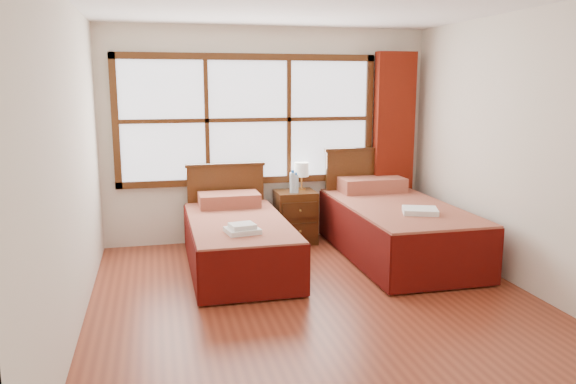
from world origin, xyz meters
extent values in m
plane|color=brown|center=(0.00, 0.00, 0.00)|extent=(4.50, 4.50, 0.00)
plane|color=silver|center=(0.00, 2.25, 1.30)|extent=(4.00, 0.00, 4.00)
plane|color=silver|center=(-2.00, 0.00, 1.30)|extent=(0.00, 4.50, 4.50)
plane|color=silver|center=(2.00, 0.00, 1.30)|extent=(0.00, 4.50, 4.50)
cube|color=white|center=(-0.25, 2.22, 1.50)|extent=(3.00, 0.02, 1.40)
cube|color=#4A2710|center=(-0.25, 2.20, 0.76)|extent=(3.16, 0.06, 0.08)
cube|color=#4A2710|center=(-0.25, 2.20, 2.24)|extent=(3.16, 0.06, 0.08)
cube|color=#4A2710|center=(-1.79, 2.20, 1.50)|extent=(0.08, 0.06, 1.56)
cube|color=#4A2710|center=(1.29, 2.20, 1.50)|extent=(0.08, 0.06, 1.56)
cube|color=#4A2710|center=(-0.75, 2.20, 1.50)|extent=(0.05, 0.05, 1.40)
cube|color=#4A2710|center=(0.25, 2.20, 1.50)|extent=(0.05, 0.05, 1.40)
cube|color=#4A2710|center=(-0.25, 2.20, 1.50)|extent=(3.00, 0.05, 0.05)
cube|color=maroon|center=(1.60, 2.11, 1.17)|extent=(0.50, 0.16, 2.30)
cube|color=#40210D|center=(-0.55, 1.13, 0.14)|extent=(0.88, 1.77, 0.29)
cube|color=maroon|center=(-0.55, 1.13, 0.41)|extent=(0.99, 1.96, 0.24)
cube|color=#530C08|center=(-1.05, 1.13, 0.26)|extent=(0.03, 1.96, 0.49)
cube|color=#530C08|center=(-0.05, 1.13, 0.26)|extent=(0.03, 1.96, 0.49)
cube|color=#530C08|center=(-0.55, 0.15, 0.26)|extent=(0.99, 0.03, 0.49)
cube|color=maroon|center=(-0.55, 1.84, 0.61)|extent=(0.69, 0.40, 0.15)
cube|color=#4A2710|center=(-0.55, 2.14, 0.48)|extent=(0.92, 0.06, 0.96)
cube|color=#40210D|center=(-0.55, 2.14, 0.97)|extent=(0.96, 0.08, 0.04)
cube|color=#40210D|center=(1.25, 1.13, 0.17)|extent=(1.01, 2.03, 0.33)
cube|color=maroon|center=(1.25, 1.13, 0.47)|extent=(1.13, 2.25, 0.28)
cube|color=#530C08|center=(0.68, 1.13, 0.30)|extent=(0.03, 2.25, 0.56)
cube|color=#530C08|center=(1.81, 1.13, 0.30)|extent=(0.03, 2.25, 0.56)
cube|color=#530C08|center=(1.25, 0.01, 0.30)|extent=(1.13, 0.03, 0.56)
cube|color=maroon|center=(1.25, 1.94, 0.69)|extent=(0.79, 0.46, 0.18)
cube|color=#4A2710|center=(1.25, 2.14, 0.55)|extent=(1.06, 0.06, 1.10)
cube|color=#40210D|center=(1.25, 2.14, 1.11)|extent=(1.10, 0.08, 0.04)
cube|color=#4A2710|center=(0.29, 2.00, 0.32)|extent=(0.48, 0.43, 0.64)
cube|color=#40210D|center=(0.29, 1.77, 0.19)|extent=(0.42, 0.02, 0.19)
cube|color=#40210D|center=(0.29, 1.77, 0.45)|extent=(0.42, 0.02, 0.19)
sphere|color=#A28237|center=(0.29, 1.76, 0.19)|extent=(0.03, 0.03, 0.03)
sphere|color=#A28237|center=(0.29, 1.76, 0.45)|extent=(0.03, 0.03, 0.03)
cube|color=white|center=(-0.58, 0.62, 0.55)|extent=(0.35, 0.32, 0.05)
cube|color=white|center=(-0.58, 0.62, 0.60)|extent=(0.26, 0.24, 0.04)
cube|color=white|center=(1.29, 0.68, 0.63)|extent=(0.43, 0.41, 0.05)
cylinder|color=gold|center=(0.39, 2.09, 0.65)|extent=(0.11, 0.11, 0.02)
cylinder|color=gold|center=(0.39, 2.09, 0.73)|extent=(0.02, 0.02, 0.14)
cylinder|color=white|center=(0.39, 2.09, 0.89)|extent=(0.17, 0.17, 0.17)
cylinder|color=silver|center=(0.23, 1.91, 0.76)|extent=(0.07, 0.07, 0.24)
cylinder|color=blue|center=(0.23, 1.91, 0.90)|extent=(0.04, 0.04, 0.03)
cylinder|color=silver|center=(0.26, 1.90, 0.75)|extent=(0.06, 0.06, 0.22)
cylinder|color=blue|center=(0.26, 1.90, 0.87)|extent=(0.03, 0.03, 0.03)
camera|label=1|loc=(-1.36, -4.52, 1.92)|focal=35.00mm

